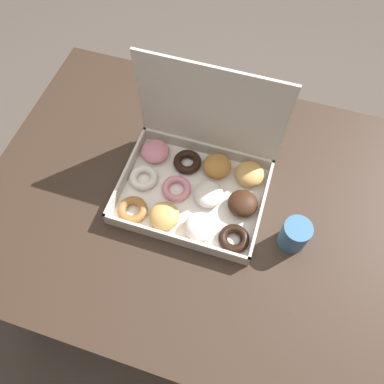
# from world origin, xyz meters

# --- Properties ---
(ground_plane) EXTENTS (8.00, 8.00, 0.00)m
(ground_plane) POSITION_xyz_m (0.00, 0.00, 0.00)
(ground_plane) COLOR #564C44
(dining_table) EXTENTS (1.27, 0.93, 0.74)m
(dining_table) POSITION_xyz_m (0.00, 0.00, 0.65)
(dining_table) COLOR #38281E
(dining_table) RESTS_ON ground_plane
(donut_box) EXTENTS (0.41, 0.32, 0.34)m
(donut_box) POSITION_xyz_m (-0.03, 0.04, 0.79)
(donut_box) COLOR silver
(donut_box) RESTS_ON dining_table
(coffee_mug) EXTENTS (0.07, 0.07, 0.09)m
(coffee_mug) POSITION_xyz_m (0.26, -0.05, 0.79)
(coffee_mug) COLOR teal
(coffee_mug) RESTS_ON dining_table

